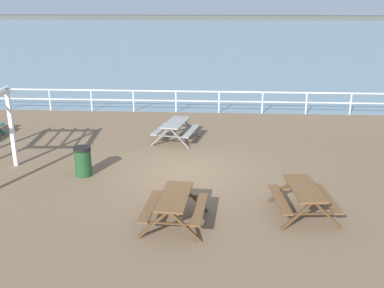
{
  "coord_description": "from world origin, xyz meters",
  "views": [
    {
      "loc": [
        1.01,
        -13.57,
        5.48
      ],
      "look_at": [
        0.17,
        0.46,
        0.8
      ],
      "focal_mm": 42.06,
      "sensor_mm": 36.0,
      "label": 1
    }
  ],
  "objects_px": {
    "picnic_table_near_left": "(175,202)",
    "picnic_table_far_right": "(176,127)",
    "litter_bin": "(83,161)",
    "picnic_table_far_left": "(304,194)"
  },
  "relations": [
    {
      "from": "litter_bin",
      "to": "picnic_table_far_left",
      "type": "bearing_deg",
      "value": -19.43
    },
    {
      "from": "picnic_table_near_left",
      "to": "picnic_table_far_right",
      "type": "xyz_separation_m",
      "value": [
        -0.61,
        6.74,
        0.0
      ]
    },
    {
      "from": "picnic_table_near_left",
      "to": "litter_bin",
      "type": "relative_size",
      "value": 2.0
    },
    {
      "from": "picnic_table_far_right",
      "to": "litter_bin",
      "type": "relative_size",
      "value": 2.17
    },
    {
      "from": "litter_bin",
      "to": "picnic_table_far_right",
      "type": "bearing_deg",
      "value": 55.31
    },
    {
      "from": "picnic_table_near_left",
      "to": "picnic_table_far_right",
      "type": "relative_size",
      "value": 0.92
    },
    {
      "from": "picnic_table_near_left",
      "to": "litter_bin",
      "type": "height_order",
      "value": "litter_bin"
    },
    {
      "from": "picnic_table_far_left",
      "to": "picnic_table_far_right",
      "type": "height_order",
      "value": "same"
    },
    {
      "from": "picnic_table_far_left",
      "to": "litter_bin",
      "type": "xyz_separation_m",
      "value": [
        -6.5,
        2.29,
        -0.1
      ]
    },
    {
      "from": "picnic_table_near_left",
      "to": "picnic_table_far_left",
      "type": "relative_size",
      "value": 0.98
    }
  ]
}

